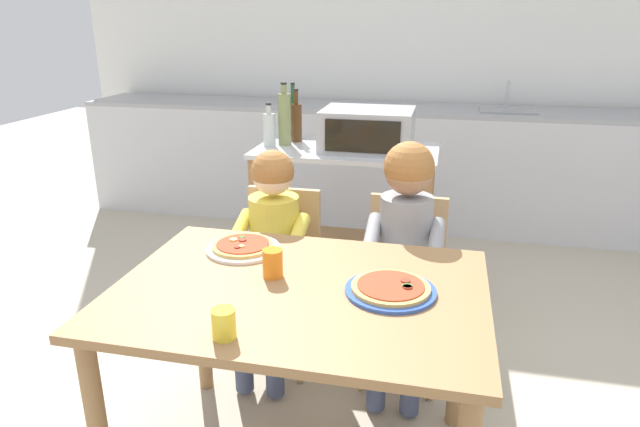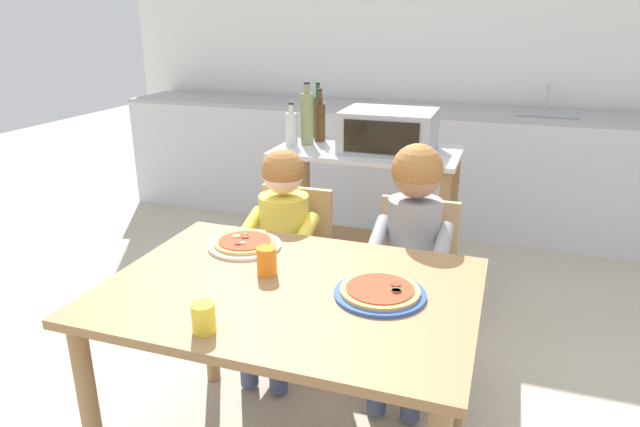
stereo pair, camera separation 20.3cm
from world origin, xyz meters
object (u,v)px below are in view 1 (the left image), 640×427
at_px(kitchen_island_cart, 346,200).
at_px(bottle_slim_sauce, 296,121).
at_px(bottle_brown_beer, 269,129).
at_px(pizza_plate_blue_rimmed, 391,289).
at_px(dining_table, 300,316).
at_px(bottle_clear_vinegar, 293,116).
at_px(drinking_cup_orange, 273,263).
at_px(toaster_oven, 368,130).
at_px(drinking_cup_yellow, 224,324).
at_px(dining_chair_right, 404,275).
at_px(child_in_grey_shirt, 404,237).
at_px(pizza_plate_white, 243,247).
at_px(child_in_yellow_shirt, 270,239).
at_px(dining_chair_left, 279,264).
at_px(bottle_dark_olive_oil, 284,118).

relative_size(kitchen_island_cart, bottle_slim_sauce, 3.31).
relative_size(bottle_brown_beer, pizza_plate_blue_rimmed, 0.83).
xyz_separation_m(bottle_brown_beer, dining_table, (0.52, -1.34, -0.35)).
bearing_deg(bottle_clear_vinegar, drinking_cup_orange, -77.19).
relative_size(toaster_oven, bottle_clear_vinegar, 1.49).
bearing_deg(toaster_oven, drinking_cup_yellow, -94.61).
bearing_deg(dining_chair_right, child_in_grey_shirt, -90.00).
distance_m(pizza_plate_blue_rimmed, drinking_cup_yellow, 0.55).
height_order(kitchen_island_cart, toaster_oven, toaster_oven).
distance_m(bottle_brown_beer, pizza_plate_white, 1.14).
relative_size(bottle_slim_sauce, child_in_yellow_shirt, 0.30).
bearing_deg(toaster_oven, drinking_cup_orange, -95.29).
xyz_separation_m(pizza_plate_blue_rimmed, drinking_cup_yellow, (-0.41, -0.36, 0.03)).
distance_m(toaster_oven, pizza_plate_white, 1.20).
bearing_deg(drinking_cup_orange, dining_chair_left, 105.42).
height_order(dining_table, pizza_plate_blue_rimmed, pizza_plate_blue_rimmed).
distance_m(bottle_brown_beer, pizza_plate_blue_rimmed, 1.56).
xyz_separation_m(kitchen_island_cart, child_in_grey_shirt, (0.39, -0.80, 0.12)).
height_order(dining_chair_left, drinking_cup_yellow, drinking_cup_yellow).
distance_m(bottle_dark_olive_oil, drinking_cup_yellow, 1.78).
bearing_deg(dining_chair_right, dining_table, -112.40).
relative_size(bottle_slim_sauce, drinking_cup_yellow, 3.53).
xyz_separation_m(dining_chair_right, child_in_grey_shirt, (-0.00, -0.11, 0.23)).
bearing_deg(dining_chair_left, toaster_oven, 66.40).
bearing_deg(bottle_slim_sauce, drinking_cup_yellow, -81.05).
relative_size(dining_chair_right, child_in_yellow_shirt, 0.80).
height_order(bottle_dark_olive_oil, pizza_plate_white, bottle_dark_olive_oil).
distance_m(bottle_dark_olive_oil, pizza_plate_white, 1.20).
xyz_separation_m(dining_chair_right, pizza_plate_blue_rimmed, (0.00, -0.68, 0.27)).
height_order(bottle_clear_vinegar, drinking_cup_orange, bottle_clear_vinegar).
height_order(bottle_slim_sauce, dining_chair_left, bottle_slim_sauce).
distance_m(dining_table, pizza_plate_white, 0.40).
bearing_deg(bottle_dark_olive_oil, kitchen_island_cart, -1.42).
xyz_separation_m(bottle_dark_olive_oil, drinking_cup_yellow, (0.33, -1.73, -0.25)).
xyz_separation_m(toaster_oven, pizza_plate_white, (-0.30, -1.14, -0.24)).
bearing_deg(pizza_plate_blue_rimmed, dining_chair_right, 90.04).
relative_size(kitchen_island_cart, bottle_dark_olive_oil, 2.87).
distance_m(kitchen_island_cart, child_in_yellow_shirt, 0.84).
distance_m(kitchen_island_cart, dining_table, 1.39).
bearing_deg(kitchen_island_cart, toaster_oven, -3.22).
distance_m(bottle_brown_beer, dining_table, 1.48).
xyz_separation_m(kitchen_island_cart, bottle_brown_beer, (-0.42, -0.05, 0.40)).
height_order(bottle_dark_olive_oil, child_in_grey_shirt, bottle_dark_olive_oil).
bearing_deg(bottle_dark_olive_oil, toaster_oven, -1.86).
height_order(kitchen_island_cart, drinking_cup_orange, kitchen_island_cart).
bearing_deg(kitchen_island_cart, child_in_yellow_shirt, -102.84).
distance_m(bottle_brown_beer, child_in_grey_shirt, 1.14).
relative_size(child_in_grey_shirt, drinking_cup_orange, 11.09).
bearing_deg(dining_chair_left, child_in_grey_shirt, -10.44).
distance_m(bottle_brown_beer, dining_chair_right, 1.15).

